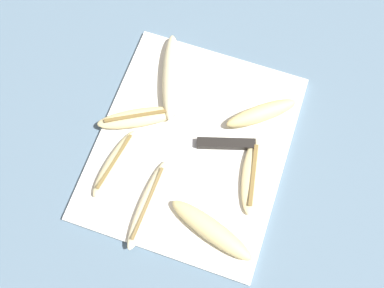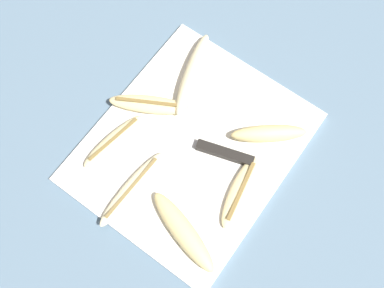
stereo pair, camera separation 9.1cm
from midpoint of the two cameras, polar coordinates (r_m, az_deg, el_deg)
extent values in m
plane|color=slate|center=(0.93, -2.77, -0.85)|extent=(4.00, 4.00, 0.00)
cube|color=white|center=(0.92, -2.79, -0.73)|extent=(0.45, 0.38, 0.01)
cube|color=black|center=(0.91, 1.52, -0.36)|extent=(0.05, 0.12, 0.02)
cube|color=#B7BABF|center=(0.92, -6.34, -0.30)|extent=(0.06, 0.13, 0.00)
ellipsoid|color=beige|center=(0.94, -9.59, 2.93)|extent=(0.12, 0.17, 0.02)
cube|color=brown|center=(0.93, -9.71, 3.21)|extent=(0.07, 0.12, 0.00)
ellipsoid|color=beige|center=(0.96, -5.38, 8.20)|extent=(0.20, 0.10, 0.03)
ellipsoid|color=beige|center=(0.88, -8.53, -7.97)|extent=(0.19, 0.04, 0.02)
cube|color=olive|center=(0.87, -8.63, -7.82)|extent=(0.15, 0.01, 0.00)
ellipsoid|color=#DBC684|center=(0.86, -0.58, -11.30)|extent=(0.09, 0.19, 0.03)
ellipsoid|color=#EDD689|center=(0.93, 6.06, 3.52)|extent=(0.12, 0.14, 0.04)
ellipsoid|color=beige|center=(0.89, 4.86, -4.48)|extent=(0.16, 0.07, 0.02)
cube|color=olive|center=(0.88, 4.91, -4.31)|extent=(0.12, 0.03, 0.00)
ellipsoid|color=beige|center=(0.91, -12.52, -2.76)|extent=(0.16, 0.06, 0.02)
cube|color=olive|center=(0.90, -12.67, -2.54)|extent=(0.12, 0.03, 0.00)
camera|label=1|loc=(0.05, -92.89, -8.04)|focal=42.00mm
camera|label=2|loc=(0.05, 87.11, 8.04)|focal=42.00mm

